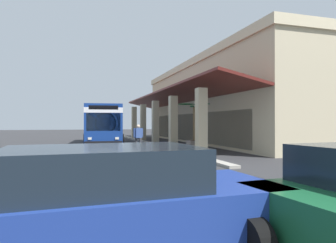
{
  "coord_description": "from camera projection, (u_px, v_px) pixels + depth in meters",
  "views": [
    {
      "loc": [
        24.4,
        -2.3,
        1.78
      ],
      "look_at": [
        1.77,
        4.54,
        1.9
      ],
      "focal_mm": 32.45,
      "sensor_mm": 36.0,
      "label": 1
    }
  ],
  "objects": [
    {
      "name": "potted_palm",
      "position": [
        194.0,
        139.0,
        20.0
      ],
      "size": [
        1.84,
        2.1,
        3.14
      ],
      "color": "gray",
      "rests_on": "ground"
    },
    {
      "name": "pedestrian",
      "position": [
        138.0,
        136.0,
        19.35
      ],
      "size": [
        0.41,
        0.66,
        1.68
      ],
      "color": "#38383D",
      "rests_on": "ground"
    },
    {
      "name": "transit_bus",
      "position": [
        104.0,
        122.0,
        25.71
      ],
      "size": [
        11.39,
        3.55,
        3.34
      ],
      "color": "navy",
      "rests_on": "ground"
    },
    {
      "name": "ground",
      "position": [
        200.0,
        143.0,
        26.33
      ],
      "size": [
        120.0,
        120.0,
        0.0
      ],
      "primitive_type": "plane",
      "color": "#2D2D30"
    },
    {
      "name": "plaza_building",
      "position": [
        244.0,
        103.0,
        29.31
      ],
      "size": [
        25.98,
        15.37,
        7.38
      ],
      "color": "#C6B793",
      "rests_on": "ground"
    },
    {
      "name": "parked_sedan_blue",
      "position": [
        114.0,
        201.0,
        3.99
      ],
      "size": [
        2.57,
        4.47,
        1.47
      ],
      "color": "navy",
      "rests_on": "ground"
    },
    {
      "name": "curb_strip",
      "position": [
        147.0,
        143.0,
        26.51
      ],
      "size": [
        30.82,
        0.5,
        0.12
      ],
      "primitive_type": "cube",
      "color": "#9E998E",
      "rests_on": "ground"
    }
  ]
}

